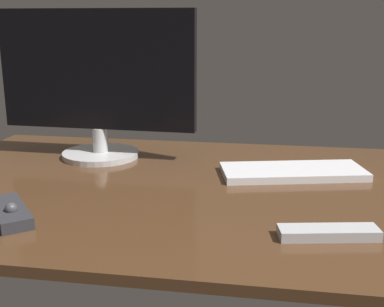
{
  "coord_description": "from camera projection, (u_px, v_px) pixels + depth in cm",
  "views": [
    {
      "loc": [
        13.55,
        -106.11,
        38.54
      ],
      "look_at": [
        -5.09,
        6.05,
        8.0
      ],
      "focal_mm": 46.84,
      "sensor_mm": 36.0,
      "label": 1
    }
  ],
  "objects": [
    {
      "name": "tv_remote",
      "position": [
        328.0,
        233.0,
        0.86
      ],
      "size": [
        17.8,
        7.77,
        1.85
      ],
      "primitive_type": "cube",
      "rotation": [
        0.0,
        0.0,
        0.19
      ],
      "color": "#B7B7BC",
      "rests_on": "desk"
    },
    {
      "name": "keyboard",
      "position": [
        293.0,
        172.0,
        1.21
      ],
      "size": [
        36.31,
        21.2,
        1.76
      ],
      "primitive_type": "cube",
      "rotation": [
        0.0,
        0.0,
        0.24
      ],
      "color": "white",
      "rests_on": "desk"
    },
    {
      "name": "media_remote",
      "position": [
        10.0,
        212.0,
        0.95
      ],
      "size": [
        14.7,
        16.19,
        3.86
      ],
      "rotation": [
        0.0,
        0.0,
        -0.89
      ],
      "color": "#2D2D33",
      "rests_on": "desk"
    },
    {
      "name": "monitor",
      "position": [
        97.0,
        81.0,
        1.32
      ],
      "size": [
        53.08,
        20.84,
        39.28
      ],
      "rotation": [
        0.0,
        0.0,
        -0.03
      ],
      "color": "silver",
      "rests_on": "desk"
    },
    {
      "name": "desk",
      "position": [
        210.0,
        191.0,
        1.13
      ],
      "size": [
        140.0,
        84.0,
        2.0
      ],
      "primitive_type": "cube",
      "color": "#4C301C",
      "rests_on": "ground"
    }
  ]
}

